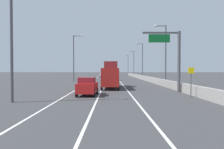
{
  "coord_description": "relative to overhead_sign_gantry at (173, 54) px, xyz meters",
  "views": [
    {
      "loc": [
        -0.76,
        -2.68,
        2.79
      ],
      "look_at": [
        -0.43,
        41.78,
        1.74
      ],
      "focal_mm": 33.44,
      "sensor_mm": 36.0,
      "label": 1
    }
  ],
  "objects": [
    {
      "name": "lane_stripe_left",
      "position": [
        -12.42,
        32.15,
        -4.73
      ],
      "size": [
        0.16,
        130.0,
        0.0
      ],
      "primitive_type": "cube",
      "color": "silver",
      "rests_on": "ground_plane"
    },
    {
      "name": "ground_plane",
      "position": [
        -6.92,
        41.15,
        -4.73
      ],
      "size": [
        320.0,
        320.0,
        0.0
      ],
      "primitive_type": "plane",
      "color": "#38383A"
    },
    {
      "name": "overhead_sign_gantry",
      "position": [
        0.0,
        0.0,
        0.0
      ],
      "size": [
        4.68,
        0.36,
        7.5
      ],
      "color": "#47474C",
      "rests_on": "ground_plane"
    },
    {
      "name": "car_blue_0",
      "position": [
        -7.2,
        27.56,
        -3.71
      ],
      "size": [
        1.93,
        4.74,
        2.05
      ],
      "color": "#1E389E",
      "rests_on": "ground_plane"
    },
    {
      "name": "lamp_post_left_mid",
      "position": [
        -15.99,
        22.95,
        1.44
      ],
      "size": [
        2.14,
        0.44,
        10.81
      ],
      "color": "#4C4C51",
      "rests_on": "ground_plane"
    },
    {
      "name": "car_red_2",
      "position": [
        -10.17,
        -3.05,
        -3.75
      ],
      "size": [
        2.09,
        4.18,
        1.97
      ],
      "color": "red",
      "rests_on": "ground_plane"
    },
    {
      "name": "speed_advisory_sign",
      "position": [
        0.44,
        -4.63,
        -2.96
      ],
      "size": [
        0.6,
        0.11,
        3.0
      ],
      "color": "#4C4C51",
      "rests_on": "ground_plane"
    },
    {
      "name": "lamp_post_right_second",
      "position": [
        1.98,
        11.82,
        1.44
      ],
      "size": [
        2.14,
        0.44,
        10.81
      ],
      "color": "#4C4C51",
      "rests_on": "ground_plane"
    },
    {
      "name": "jersey_barrier_right",
      "position": [
        1.34,
        17.15,
        -4.18
      ],
      "size": [
        0.6,
        120.0,
        1.1
      ],
      "primitive_type": "cube",
      "color": "gray",
      "rests_on": "ground_plane"
    },
    {
      "name": "lamp_post_right_fifth",
      "position": [
        1.72,
        88.78,
        1.44
      ],
      "size": [
        2.14,
        0.44,
        10.81
      ],
      "color": "#4C4C51",
      "rests_on": "ground_plane"
    },
    {
      "name": "lamp_post_right_fourth",
      "position": [
        2.01,
        63.13,
        1.44
      ],
      "size": [
        2.14,
        0.44,
        10.81
      ],
      "color": "#4C4C51",
      "rests_on": "ground_plane"
    },
    {
      "name": "car_white_1",
      "position": [
        -10.67,
        53.6,
        -3.78
      ],
      "size": [
        2.09,
        4.61,
        1.89
      ],
      "color": "white",
      "rests_on": "ground_plane"
    },
    {
      "name": "lamp_post_right_third",
      "position": [
        1.76,
        37.47,
        1.44
      ],
      "size": [
        2.14,
        0.44,
        10.81
      ],
      "color": "#4C4C51",
      "rests_on": "ground_plane"
    },
    {
      "name": "lamp_post_left_near",
      "position": [
        -15.79,
        -7.84,
        1.44
      ],
      "size": [
        2.14,
        0.44,
        10.81
      ],
      "color": "#4C4C51",
      "rests_on": "ground_plane"
    },
    {
      "name": "lane_stripe_right",
      "position": [
        -5.42,
        32.15,
        -4.73
      ],
      "size": [
        0.16,
        130.0,
        0.0
      ],
      "primitive_type": "cube",
      "color": "silver",
      "rests_on": "ground_plane"
    },
    {
      "name": "box_truck",
      "position": [
        -7.66,
        6.16,
        -2.86
      ],
      "size": [
        2.63,
        9.12,
        4.1
      ],
      "color": "#A51E19",
      "rests_on": "ground_plane"
    },
    {
      "name": "lane_stripe_center",
      "position": [
        -8.92,
        32.15,
        -4.73
      ],
      "size": [
        0.16,
        130.0,
        0.0
      ],
      "primitive_type": "cube",
      "color": "silver",
      "rests_on": "ground_plane"
    },
    {
      "name": "car_yellow_3",
      "position": [
        -7.35,
        60.29,
        -3.72
      ],
      "size": [
        2.0,
        4.11,
        2.04
      ],
      "color": "gold",
      "rests_on": "ground_plane"
    }
  ]
}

